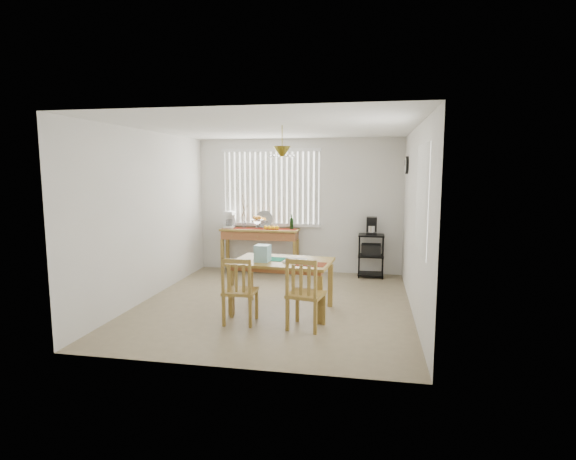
% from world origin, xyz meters
% --- Properties ---
extents(ground, '(4.00, 4.50, 0.01)m').
position_xyz_m(ground, '(0.00, 0.00, -0.01)').
color(ground, gray).
extents(room_shell, '(4.20, 4.70, 2.70)m').
position_xyz_m(room_shell, '(0.00, 0.02, 1.69)').
color(room_shell, silver).
rests_on(room_shell, ground).
extents(sideboard, '(1.53, 0.43, 0.86)m').
position_xyz_m(sideboard, '(-0.72, 2.02, 0.65)').
color(sideboard, olive).
rests_on(sideboard, ground).
extents(sideboard_items, '(1.45, 0.36, 0.66)m').
position_xyz_m(sideboard_items, '(-0.97, 2.03, 0.99)').
color(sideboard_items, maroon).
rests_on(sideboard_items, sideboard).
extents(wire_cart, '(0.47, 0.38, 0.81)m').
position_xyz_m(wire_cart, '(1.41, 2.00, 0.48)').
color(wire_cart, black).
rests_on(wire_cart, ground).
extents(cart_items, '(0.19, 0.23, 0.33)m').
position_xyz_m(cart_items, '(1.41, 2.01, 0.96)').
color(cart_items, black).
rests_on(cart_items, wire_cart).
extents(dining_table, '(1.44, 1.00, 0.73)m').
position_xyz_m(dining_table, '(0.18, -0.31, 0.65)').
color(dining_table, olive).
rests_on(dining_table, ground).
extents(table_items, '(1.05, 0.58, 0.23)m').
position_xyz_m(table_items, '(0.03, -0.41, 0.82)').
color(table_items, '#167C5B').
rests_on(table_items, dining_table).
extents(chair_left, '(0.42, 0.42, 0.89)m').
position_xyz_m(chair_left, '(-0.27, -0.94, 0.44)').
color(chair_left, olive).
rests_on(chair_left, ground).
extents(chair_right, '(0.50, 0.50, 0.92)m').
position_xyz_m(chair_right, '(0.60, -0.99, 0.45)').
color(chair_right, olive).
rests_on(chair_right, ground).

